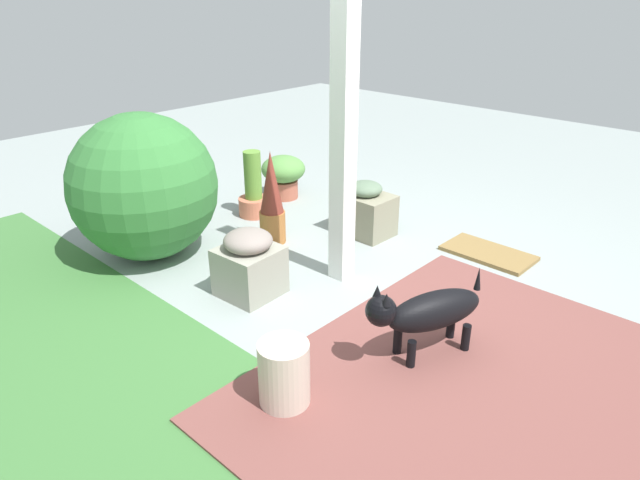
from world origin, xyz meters
name	(u,v)px	position (x,y,z in m)	size (l,w,h in m)	color
ground_plane	(370,293)	(0.00, 0.00, 0.00)	(12.00, 12.00, 0.00)	#8F9A97
brick_path	(467,384)	(-0.96, 0.41, 0.01)	(1.80, 2.40, 0.02)	brown
porch_pillar	(344,132)	(0.30, -0.05, 1.03)	(0.13, 0.13, 2.07)	white
stone_planter_nearest	(365,210)	(0.65, -0.75, 0.20)	(0.46, 0.33, 0.45)	gray
stone_planter_mid	(249,264)	(0.59, 0.54, 0.22)	(0.38, 0.39, 0.46)	gray
round_shrub	(144,187)	(1.60, 0.66, 0.54)	(1.08, 1.08, 1.08)	#337334
terracotta_pot_tall	(254,193)	(1.62, -0.39, 0.21)	(0.27, 0.27, 0.58)	#C86A4F
terracotta_pot_broad	(283,173)	(1.75, -0.88, 0.24)	(0.42, 0.42, 0.41)	#A85743
terracotta_pot_spiky	(272,200)	(1.08, -0.12, 0.35)	(0.20, 0.20, 0.75)	#AF6A33
dog	(427,312)	(-0.65, 0.35, 0.29)	(0.41, 0.71, 0.49)	black
ceramic_urn	(284,375)	(-0.37, 1.15, 0.17)	(0.25, 0.25, 0.35)	beige
doormat	(488,253)	(-0.30, -1.07, 0.01)	(0.66, 0.36, 0.03)	olive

